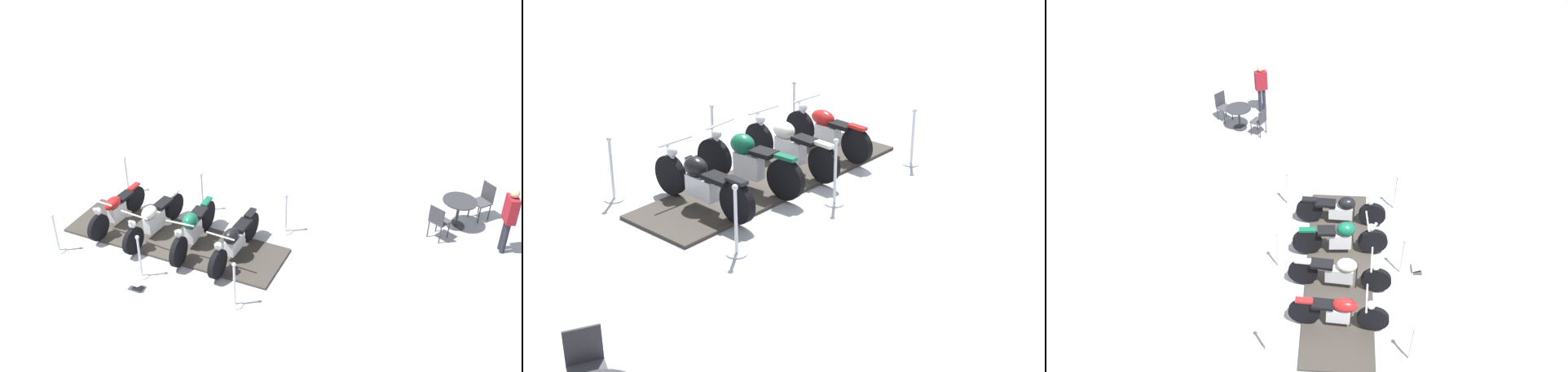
% 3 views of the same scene
% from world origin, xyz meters
% --- Properties ---
extents(ground_plane, '(80.00, 80.00, 0.00)m').
position_xyz_m(ground_plane, '(0.00, 0.00, 0.00)').
color(ground_plane, '#A8AAB2').
extents(display_platform, '(5.44, 1.62, 0.06)m').
position_xyz_m(display_platform, '(0.00, 0.00, 0.03)').
color(display_platform, '#38332D').
rests_on(display_platform, ground_plane).
extents(motorcycle_maroon, '(0.72, 2.10, 0.98)m').
position_xyz_m(motorcycle_maroon, '(-1.61, -0.01, 0.51)').
color(motorcycle_maroon, black).
rests_on(motorcycle_maroon, display_platform).
extents(motorcycle_cream, '(0.73, 2.32, 0.98)m').
position_xyz_m(motorcycle_cream, '(-0.54, -0.03, 0.52)').
color(motorcycle_cream, black).
rests_on(motorcycle_cream, display_platform).
extents(motorcycle_forest, '(0.68, 2.28, 1.04)m').
position_xyz_m(motorcycle_forest, '(0.54, -0.04, 0.55)').
color(motorcycle_forest, black).
rests_on(motorcycle_forest, display_platform).
extents(motorcycle_black, '(0.68, 2.29, 1.00)m').
position_xyz_m(motorcycle_black, '(1.61, -0.05, 0.50)').
color(motorcycle_black, black).
rests_on(motorcycle_black, display_platform).
extents(stanchion_left_mid, '(0.32, 0.32, 1.15)m').
position_xyz_m(stanchion_left_mid, '(0.02, 1.43, 0.38)').
color(stanchion_left_mid, silver).
rests_on(stanchion_left_mid, ground_plane).
extents(stanchion_right_front, '(0.29, 0.29, 1.05)m').
position_xyz_m(stanchion_right_front, '(-2.33, -1.40, 0.37)').
color(stanchion_right_front, silver).
rests_on(stanchion_right_front, ground_plane).
extents(stanchion_left_front, '(0.29, 0.29, 1.09)m').
position_xyz_m(stanchion_left_front, '(-2.28, 1.47, 0.39)').
color(stanchion_left_front, silver).
rests_on(stanchion_left_front, ground_plane).
extents(stanchion_right_rear, '(0.34, 0.34, 1.13)m').
position_xyz_m(stanchion_right_rear, '(2.28, -1.47, 0.36)').
color(stanchion_right_rear, silver).
rests_on(stanchion_right_rear, ground_plane).
extents(stanchion_right_mid, '(0.29, 0.29, 1.12)m').
position_xyz_m(stanchion_right_mid, '(-0.02, -1.43, 0.41)').
color(stanchion_right_mid, silver).
rests_on(stanchion_right_mid, ground_plane).
extents(stanchion_left_rear, '(0.32, 0.32, 1.11)m').
position_xyz_m(stanchion_left_rear, '(2.33, 1.40, 0.37)').
color(stanchion_left_rear, silver).
rests_on(stanchion_left_rear, ground_plane).
extents(info_placard, '(0.32, 0.26, 0.21)m').
position_xyz_m(info_placard, '(0.08, -1.84, 0.07)').
color(info_placard, '#333338').
rests_on(info_placard, ground_plane).
extents(cafe_chair_across_table, '(0.54, 0.54, 0.93)m').
position_xyz_m(cafe_chair_across_table, '(5.78, 2.55, 0.54)').
color(cafe_chair_across_table, '#2D2D33').
rests_on(cafe_chair_across_table, ground_plane).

